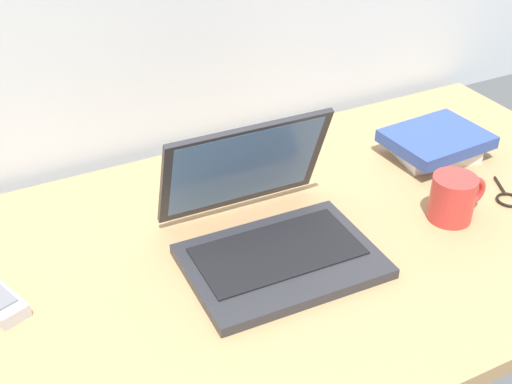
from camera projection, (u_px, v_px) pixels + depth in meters
The scene contains 4 objects.
desk at pixel (245, 262), 1.15m from camera, with size 1.60×0.76×0.03m.
laptop at pixel (268, 227), 1.13m from camera, with size 0.32×0.31×0.21m.
coffee_mug at pixel (454, 197), 1.21m from camera, with size 0.12×0.08×0.09m.
book_stack at pixel (436, 143), 1.40m from camera, with size 0.21×0.17×0.05m.
Camera 1 is at (-0.39, -0.81, 0.74)m, focal length 47.53 mm.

